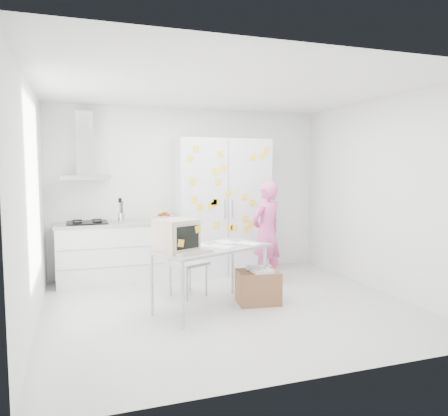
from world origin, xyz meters
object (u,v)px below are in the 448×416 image
object	(u,v)px
desk	(190,242)
person	(266,233)
chair	(185,257)
cardboard_box	(258,286)

from	to	relation	value
desk	person	bearing A→B (deg)	10.42
desk	chair	size ratio (longest dim) A/B	1.71
person	cardboard_box	xyz separation A→B (m)	(-0.51, -0.87, -0.55)
desk	cardboard_box	world-z (taller)	desk
person	chair	xyz separation A→B (m)	(-1.32, -0.21, -0.24)
chair	desk	bearing A→B (deg)	-125.41
chair	cardboard_box	distance (m)	1.09
person	cardboard_box	world-z (taller)	person
cardboard_box	desk	bearing A→B (deg)	-172.65
chair	cardboard_box	xyz separation A→B (m)	(0.81, -0.66, -0.32)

